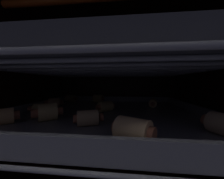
% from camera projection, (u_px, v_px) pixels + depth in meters
% --- Properties ---
extents(ground_plane, '(0.52, 0.51, 0.01)m').
position_uv_depth(ground_plane, '(109.00, 147.00, 0.34)').
color(ground_plane, black).
extents(oven_wall_back, '(0.52, 0.01, 0.35)m').
position_uv_depth(oven_wall_back, '(116.00, 81.00, 0.57)').
color(oven_wall_back, black).
rests_on(oven_wall_back, ground_plane).
extents(oven_wall_left, '(0.01, 0.48, 0.35)m').
position_uv_depth(oven_wall_left, '(18.00, 80.00, 0.36)').
color(oven_wall_left, black).
rests_on(oven_wall_left, ground_plane).
extents(oven_wall_right, '(0.01, 0.48, 0.35)m').
position_uv_depth(oven_wall_right, '(216.00, 79.00, 0.30)').
color(oven_wall_right, black).
rests_on(oven_wall_right, ground_plane).
extents(oven_ceiling, '(0.52, 0.51, 0.01)m').
position_uv_depth(oven_ceiling, '(109.00, 8.00, 0.32)').
color(oven_ceiling, black).
extents(heating_element, '(0.40, 0.19, 0.01)m').
position_uv_depth(heating_element, '(109.00, 21.00, 0.32)').
color(heating_element, '#F25919').
extents(oven_rack_lower, '(0.47, 0.47, 0.01)m').
position_uv_depth(oven_rack_lower, '(109.00, 117.00, 0.33)').
color(oven_rack_lower, '#B7B7BC').
extents(baking_tray_lower, '(0.44, 0.41, 0.03)m').
position_uv_depth(baking_tray_lower, '(109.00, 113.00, 0.33)').
color(baking_tray_lower, gray).
rests_on(baking_tray_lower, oven_rack_lower).
extents(pig_in_blanket_lower_0, '(0.05, 0.05, 0.03)m').
position_uv_depth(pig_in_blanket_lower_0, '(105.00, 106.00, 0.34)').
color(pig_in_blanket_lower_0, tan).
rests_on(pig_in_blanket_lower_0, baking_tray_lower).
extents(pig_in_blanket_lower_1, '(0.05, 0.04, 0.03)m').
position_uv_depth(pig_in_blanket_lower_1, '(98.00, 99.00, 0.50)').
color(pig_in_blanket_lower_1, '#E8C06F').
rests_on(pig_in_blanket_lower_1, baking_tray_lower).
extents(pig_in_blanket_lower_2, '(0.05, 0.04, 0.03)m').
position_uv_depth(pig_in_blanket_lower_2, '(88.00, 118.00, 0.22)').
color(pig_in_blanket_lower_2, '#D8B07D').
rests_on(pig_in_blanket_lower_2, baking_tray_lower).
extents(pig_in_blanket_lower_3, '(0.06, 0.04, 0.03)m').
position_uv_depth(pig_in_blanket_lower_3, '(54.00, 103.00, 0.41)').
color(pig_in_blanket_lower_3, '#E6B17A').
rests_on(pig_in_blanket_lower_3, baking_tray_lower).
extents(pig_in_blanket_lower_4, '(0.06, 0.05, 0.03)m').
position_uv_depth(pig_in_blanket_lower_4, '(48.00, 112.00, 0.25)').
color(pig_in_blanket_lower_4, '#E1BC76').
rests_on(pig_in_blanket_lower_4, baking_tray_lower).
extents(pig_in_blanket_lower_5, '(0.04, 0.05, 0.03)m').
position_uv_depth(pig_in_blanket_lower_5, '(222.00, 124.00, 0.18)').
color(pig_in_blanket_lower_5, '#DAB184').
rests_on(pig_in_blanket_lower_5, baking_tray_lower).
extents(pig_in_blanket_lower_6, '(0.06, 0.03, 0.03)m').
position_uv_depth(pig_in_blanket_lower_6, '(71.00, 98.00, 0.52)').
color(pig_in_blanket_lower_6, '#D9B576').
rests_on(pig_in_blanket_lower_6, baking_tray_lower).
extents(pig_in_blanket_lower_7, '(0.03, 0.05, 0.02)m').
position_uv_depth(pig_in_blanket_lower_7, '(153.00, 103.00, 0.41)').
color(pig_in_blanket_lower_7, '#E9C482').
rests_on(pig_in_blanket_lower_7, baking_tray_lower).
extents(pig_in_blanket_lower_8, '(0.07, 0.03, 0.02)m').
position_uv_depth(pig_in_blanket_lower_8, '(43.00, 108.00, 0.32)').
color(pig_in_blanket_lower_8, '#DDBB70').
rests_on(pig_in_blanket_lower_8, baking_tray_lower).
extents(pig_in_blanket_lower_9, '(0.05, 0.05, 0.03)m').
position_uv_depth(pig_in_blanket_lower_9, '(3.00, 116.00, 0.23)').
color(pig_in_blanket_lower_9, '#ECB070').
rests_on(pig_in_blanket_lower_9, baking_tray_lower).
extents(pig_in_blanket_lower_10, '(0.06, 0.05, 0.03)m').
position_uv_depth(pig_in_blanket_lower_10, '(133.00, 131.00, 0.16)').
color(pig_in_blanket_lower_10, '#E8B77E').
rests_on(pig_in_blanket_lower_10, baking_tray_lower).
extents(oven_rack_upper, '(0.48, 0.47, 0.01)m').
position_uv_depth(oven_rack_upper, '(109.00, 71.00, 0.33)').
color(oven_rack_upper, '#B7B7BC').
extents(baking_tray_upper, '(0.44, 0.41, 0.03)m').
position_uv_depth(baking_tray_upper, '(109.00, 67.00, 0.33)').
color(baking_tray_upper, '#4C4C51').
rests_on(baking_tray_upper, oven_rack_upper).
extents(pig_in_blanket_upper_0, '(0.05, 0.03, 0.03)m').
position_uv_depth(pig_in_blanket_upper_0, '(93.00, 48.00, 0.22)').
color(pig_in_blanket_upper_0, '#DCC080').
rests_on(pig_in_blanket_upper_0, baking_tray_upper).
extents(pig_in_blanket_upper_1, '(0.06, 0.04, 0.03)m').
position_uv_depth(pig_in_blanket_upper_1, '(69.00, 64.00, 0.40)').
color(pig_in_blanket_upper_1, '#D7C673').
rests_on(pig_in_blanket_upper_1, baking_tray_upper).
extents(pig_in_blanket_upper_2, '(0.06, 0.05, 0.03)m').
position_uv_depth(pig_in_blanket_upper_2, '(56.00, 57.00, 0.31)').
color(pig_in_blanket_upper_2, '#DABD7E').
rests_on(pig_in_blanket_upper_2, baking_tray_upper).
extents(pig_in_blanket_upper_3, '(0.05, 0.04, 0.03)m').
position_uv_depth(pig_in_blanket_upper_3, '(136.00, 48.00, 0.23)').
color(pig_in_blanket_upper_3, '#E3BF76').
rests_on(pig_in_blanket_upper_3, baking_tray_upper).
extents(pig_in_blanket_upper_4, '(0.05, 0.04, 0.03)m').
position_uv_depth(pig_in_blanket_upper_4, '(158.00, 65.00, 0.42)').
color(pig_in_blanket_upper_4, '#DCB784').
rests_on(pig_in_blanket_upper_4, baking_tray_upper).
extents(pig_in_blanket_upper_5, '(0.05, 0.05, 0.02)m').
position_uv_depth(pig_in_blanket_upper_5, '(59.00, 44.00, 0.19)').
color(pig_in_blanket_upper_5, '#E3B773').
rests_on(pig_in_blanket_upper_5, baking_tray_upper).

